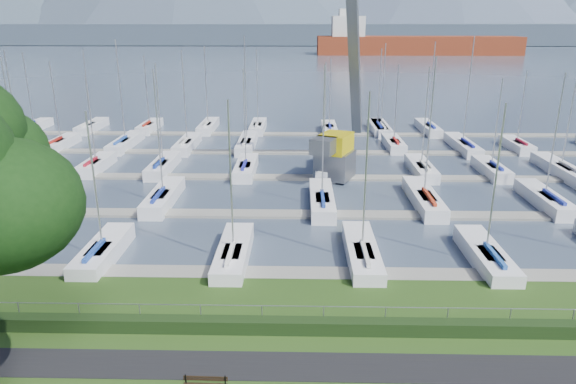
{
  "coord_description": "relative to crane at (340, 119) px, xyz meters",
  "views": [
    {
      "loc": [
        0.77,
        -21.77,
        14.35
      ],
      "look_at": [
        0.0,
        12.0,
        3.0
      ],
      "focal_mm": 32.0,
      "sensor_mm": 36.0,
      "label": 1
    }
  ],
  "objects": [
    {
      "name": "path",
      "position": [
        -4.63,
        -29.99,
        -5.32
      ],
      "size": [
        160.0,
        2.0,
        0.04
      ],
      "primitive_type": "cube",
      "color": "black",
      "rests_on": "grass"
    },
    {
      "name": "fence",
      "position": [
        -4.63,
        -26.99,
        -4.13
      ],
      "size": [
        80.0,
        0.04,
        0.04
      ],
      "primitive_type": "cylinder",
      "rotation": [
        0.0,
        1.57,
        0.0
      ],
      "color": "gray",
      "rests_on": "grass"
    },
    {
      "name": "cargo_ship_mid",
      "position": [
        43.85,
        189.51,
        -1.68
      ],
      "size": [
        88.8,
        18.73,
        21.5
      ],
      "rotation": [
        0.0,
        0.0,
        -0.01
      ],
      "color": "maroon",
      "rests_on": "water"
    },
    {
      "name": "water",
      "position": [
        -4.63,
        233.01,
        -5.73
      ],
      "size": [
        800.0,
        540.0,
        0.2
      ],
      "primitive_type": "cube",
      "color": "#414E60"
    },
    {
      "name": "sailboat_fleet",
      "position": [
        -5.53,
        1.7,
        0.04
      ],
      "size": [
        75.14,
        49.31,
        13.39
      ],
      "color": "maroon",
      "rests_on": "water"
    },
    {
      "name": "crane",
      "position": [
        0.0,
        0.0,
        0.0
      ],
      "size": [
        6.22,
        13.47,
        22.35
      ],
      "rotation": [
        0.0,
        0.0,
        -0.42
      ],
      "color": "slate",
      "rests_on": "water"
    },
    {
      "name": "docks",
      "position": [
        -4.63,
        -0.99,
        -5.55
      ],
      "size": [
        90.0,
        41.6,
        0.25
      ],
      "color": "gray",
      "rests_on": "water"
    },
    {
      "name": "foothill",
      "position": [
        -4.63,
        303.01,
        0.67
      ],
      "size": [
        900.0,
        80.0,
        12.0
      ],
      "primitive_type": "cube",
      "color": "#3D4A59",
      "rests_on": "water"
    },
    {
      "name": "hedge",
      "position": [
        -4.63,
        -27.39,
        -4.98
      ],
      "size": [
        80.0,
        0.7,
        0.7
      ],
      "primitive_type": "cube",
      "color": "black",
      "rests_on": "grass"
    }
  ]
}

